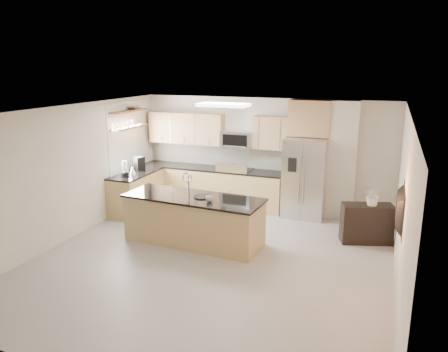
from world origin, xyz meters
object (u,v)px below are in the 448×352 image
at_px(range, 235,188).
at_px(cup, 209,198).
at_px(bowl, 134,107).
at_px(television, 396,209).
at_px(blender, 125,170).
at_px(credenza, 367,224).
at_px(flower_vase, 374,190).
at_px(microwave, 237,139).
at_px(platter, 203,197).
at_px(kettle, 133,170).
at_px(island, 194,220).
at_px(refrigerator, 305,178).
at_px(coffee_maker, 139,164).

relative_size(range, cup, 8.79).
bearing_deg(bowl, cup, -33.90).
height_order(range, television, television).
xyz_separation_m(cup, blender, (-2.44, 0.99, 0.11)).
bearing_deg(credenza, bowl, 158.51).
bearing_deg(flower_vase, range, 159.91).
relative_size(cup, bowl, 0.33).
xyz_separation_m(range, television, (3.51, -3.12, 0.88)).
xyz_separation_m(microwave, platter, (0.16, -2.41, -0.70)).
xyz_separation_m(platter, kettle, (-2.18, 1.03, 0.09)).
bearing_deg(credenza, blender, 166.86).
xyz_separation_m(island, cup, (0.39, -0.15, 0.51)).
height_order(platter, television, television).
xyz_separation_m(refrigerator, blender, (-3.73, -1.44, 0.19)).
bearing_deg(platter, bowl, 146.93).
relative_size(cup, kettle, 0.57).
height_order(credenza, coffee_maker, coffee_maker).
height_order(coffee_maker, bowl, bowl).
bearing_deg(coffee_maker, bowl, 141.14).
bearing_deg(microwave, blender, -142.19).
bearing_deg(television, platter, 76.04).
bearing_deg(microwave, cup, -81.98).
xyz_separation_m(cup, platter, (-0.21, 0.19, -0.04)).
relative_size(credenza, kettle, 4.18).
xyz_separation_m(island, flower_vase, (3.18, 1.17, 0.60)).
bearing_deg(coffee_maker, flower_vase, -3.36).
bearing_deg(microwave, flower_vase, -22.05).
bearing_deg(cup, coffee_maker, 146.43).
height_order(credenza, television, television).
height_order(island, coffee_maker, island).
distance_m(microwave, coffee_maker, 2.37).
distance_m(range, microwave, 1.16).
bearing_deg(refrigerator, kettle, -161.80).
xyz_separation_m(credenza, coffee_maker, (-5.17, 0.29, 0.70)).
height_order(microwave, platter, microwave).
distance_m(range, television, 4.78).
xyz_separation_m(coffee_maker, flower_vase, (5.25, -0.31, -0.02)).
height_order(refrigerator, television, refrigerator).
relative_size(island, blender, 7.48).
bearing_deg(coffee_maker, cup, -33.57).
height_order(flower_vase, television, television).
xyz_separation_m(blender, television, (5.58, -1.63, 0.27)).
distance_m(island, cup, 0.66).
distance_m(cup, kettle, 2.69).
bearing_deg(flower_vase, kettle, -178.85).
bearing_deg(refrigerator, blender, -158.92).
bearing_deg(television, bowl, 67.38).
relative_size(platter, bowl, 0.94).
bearing_deg(cup, platter, 137.63).
distance_m(coffee_maker, television, 6.06).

